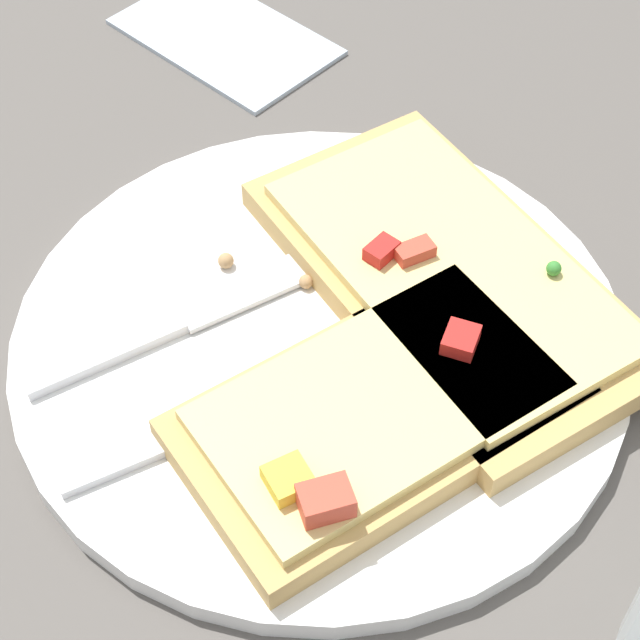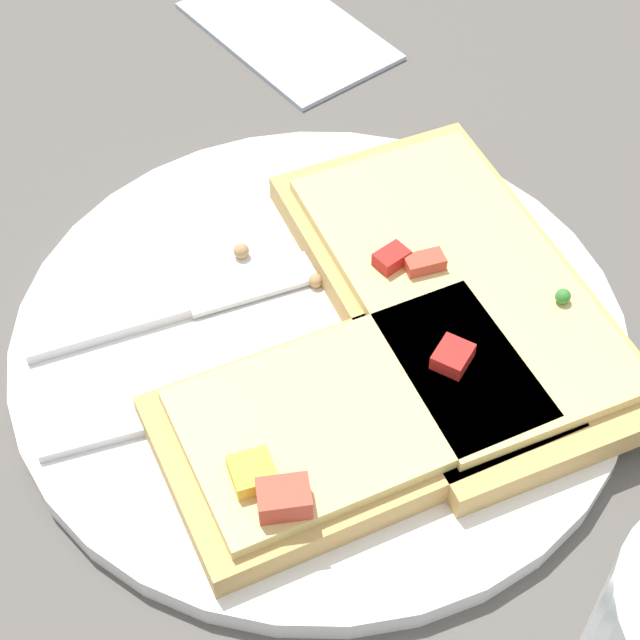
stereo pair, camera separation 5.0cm
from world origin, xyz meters
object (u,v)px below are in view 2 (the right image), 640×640
fork (308,379)px  napkin (288,29)px  plate (320,341)px  knife (203,298)px  pizza_slice_corner (358,418)px  pizza_slice_main (458,290)px

fork → napkin: size_ratio=1.57×
plate → knife: size_ratio=1.43×
plate → pizza_slice_corner: size_ratio=1.54×
plate → pizza_slice_main: bearing=-112.1°
pizza_slice_main → fork: bearing=100.2°
pizza_slice_main → napkin: size_ratio=1.71×
napkin → fork: bearing=144.8°
plate → fork: bearing=130.6°
plate → pizza_slice_corner: 0.06m
fork → napkin: bearing=74.8°
fork → pizza_slice_corner: bearing=-69.0°
knife → pizza_slice_corner: pizza_slice_corner is taller
plate → pizza_slice_main: 0.07m
napkin → plate: bearing=146.4°
knife → pizza_slice_corner: size_ratio=1.08×
knife → pizza_slice_corner: (-0.10, -0.01, 0.01)m
knife → napkin: knife is taller
fork → pizza_slice_corner: (-0.03, -0.00, 0.01)m
plate → pizza_slice_corner: (-0.05, 0.02, 0.02)m
pizza_slice_main → napkin: bearing=-3.3°
plate → napkin: 0.26m
fork → pizza_slice_corner: pizza_slice_corner is taller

